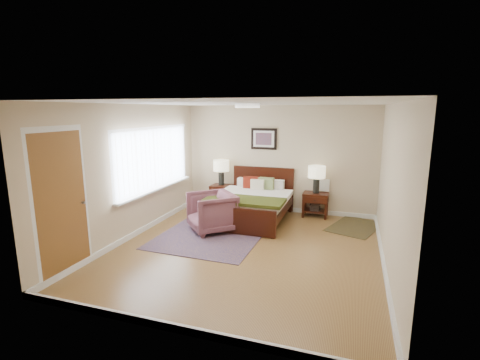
{
  "coord_description": "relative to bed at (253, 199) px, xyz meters",
  "views": [
    {
      "loc": [
        1.68,
        -5.49,
        2.4
      ],
      "look_at": [
        -0.39,
        0.8,
        1.05
      ],
      "focal_mm": 26.0,
      "sensor_mm": 36.0,
      "label": 1
    }
  ],
  "objects": [
    {
      "name": "ceil_fixture",
      "position": [
        0.35,
        -1.56,
        1.99
      ],
      "size": [
        0.44,
        0.44,
        0.08
      ],
      "color": "white",
      "rests_on": "ceiling"
    },
    {
      "name": "window",
      "position": [
        -1.85,
        -0.86,
        0.9
      ],
      "size": [
        0.11,
        2.72,
        1.32
      ],
      "color": "silver",
      "rests_on": "left_wall"
    },
    {
      "name": "nightstand_right",
      "position": [
        1.28,
        0.7,
        -0.14
      ],
      "size": [
        0.56,
        0.42,
        0.55
      ],
      "color": "#341307",
      "rests_on": "ground"
    },
    {
      "name": "ceiling",
      "position": [
        0.35,
        -1.56,
        2.02
      ],
      "size": [
        4.5,
        5.0,
        0.02
      ],
      "primitive_type": "cube",
      "color": "white",
      "rests_on": "back_wall"
    },
    {
      "name": "bed",
      "position": [
        0.0,
        0.0,
        0.0
      ],
      "size": [
        1.6,
        1.92,
        1.03
      ],
      "color": "#341307",
      "rests_on": "ground"
    },
    {
      "name": "rug_navy",
      "position": [
        2.15,
        0.24,
        -0.47
      ],
      "size": [
        1.23,
        1.49,
        0.01
      ],
      "primitive_type": "cube",
      "rotation": [
        0.0,
        0.0,
        -0.34
      ],
      "color": "black",
      "rests_on": "ground"
    },
    {
      "name": "rug_persian",
      "position": [
        -0.49,
        -0.9,
        -0.47
      ],
      "size": [
        1.96,
        2.73,
        0.01
      ],
      "primitive_type": "cube",
      "rotation": [
        0.0,
        0.0,
        -0.02
      ],
      "color": "#0F0E47",
      "rests_on": "ground"
    },
    {
      "name": "armchair",
      "position": [
        -0.59,
        -0.9,
        -0.09
      ],
      "size": [
        1.19,
        1.19,
        0.78
      ],
      "primitive_type": "imported",
      "rotation": [
        0.0,
        0.0,
        -0.83
      ],
      "color": "brown",
      "rests_on": "ground"
    },
    {
      "name": "floor",
      "position": [
        0.35,
        -1.56,
        -0.48
      ],
      "size": [
        5.0,
        5.0,
        0.0
      ],
      "primitive_type": "plane",
      "color": "olive",
      "rests_on": "ground"
    },
    {
      "name": "right_wall",
      "position": [
        2.6,
        -1.56,
        0.77
      ],
      "size": [
        0.04,
        5.0,
        2.5
      ],
      "primitive_type": "cube",
      "color": "#C0B18B",
      "rests_on": "ground"
    },
    {
      "name": "back_wall",
      "position": [
        0.35,
        0.94,
        0.77
      ],
      "size": [
        4.5,
        0.04,
        2.5
      ],
      "primitive_type": "cube",
      "color": "#C0B18B",
      "rests_on": "ground"
    },
    {
      "name": "left_wall",
      "position": [
        -1.9,
        -1.56,
        0.77
      ],
      "size": [
        0.04,
        5.0,
        2.5
      ],
      "primitive_type": "cube",
      "color": "#C0B18B",
      "rests_on": "ground"
    },
    {
      "name": "nightstand_left",
      "position": [
        -1.01,
        0.69,
        -0.02
      ],
      "size": [
        0.49,
        0.44,
        0.58
      ],
      "color": "#341307",
      "rests_on": "ground"
    },
    {
      "name": "lamp_right",
      "position": [
        1.28,
        0.71,
        0.51
      ],
      "size": [
        0.38,
        0.38,
        0.61
      ],
      "color": "black",
      "rests_on": "nightstand_right"
    },
    {
      "name": "lamp_left",
      "position": [
        -1.01,
        0.71,
        0.54
      ],
      "size": [
        0.38,
        0.38,
        0.61
      ],
      "color": "black",
      "rests_on": "nightstand_left"
    },
    {
      "name": "door",
      "position": [
        -1.88,
        -3.31,
        0.59
      ],
      "size": [
        0.06,
        1.0,
        2.18
      ],
      "color": "silver",
      "rests_on": "ground"
    },
    {
      "name": "wall_art",
      "position": [
        0.0,
        0.91,
        1.24
      ],
      "size": [
        0.62,
        0.05,
        0.5
      ],
      "color": "black",
      "rests_on": "back_wall"
    },
    {
      "name": "front_wall",
      "position": [
        0.35,
        -4.06,
        0.77
      ],
      "size": [
        4.5,
        0.04,
        2.5
      ],
      "primitive_type": "cube",
      "color": "#C0B18B",
      "rests_on": "ground"
    }
  ]
}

